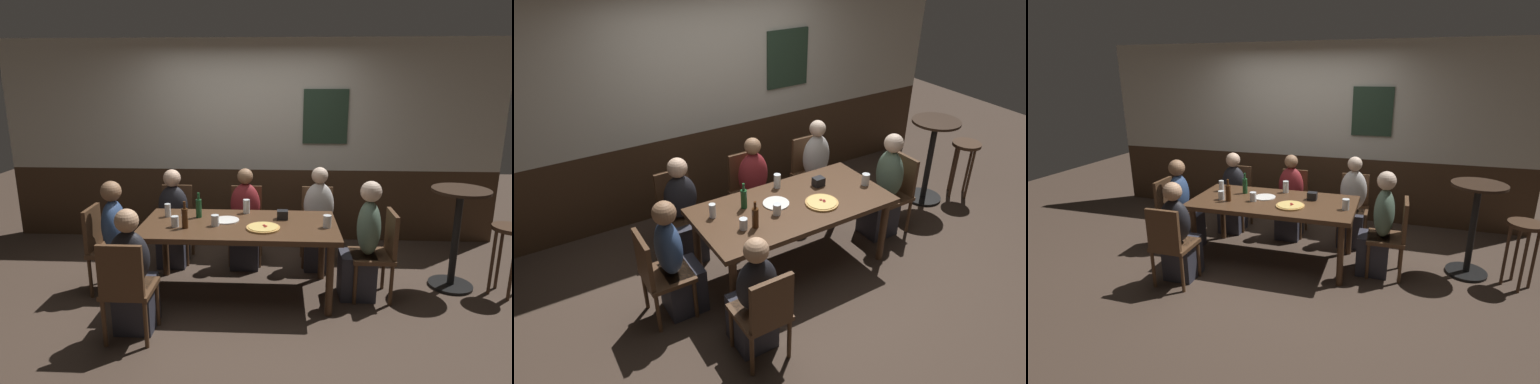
% 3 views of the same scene
% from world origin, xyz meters
% --- Properties ---
extents(ground_plane, '(12.00, 12.00, 0.00)m').
position_xyz_m(ground_plane, '(0.00, 0.00, 0.00)').
color(ground_plane, '#423328').
extents(wall_back, '(6.40, 0.13, 2.60)m').
position_xyz_m(wall_back, '(0.01, 1.65, 1.30)').
color(wall_back, '#3D2819').
rests_on(wall_back, ground_plane).
extents(dining_table, '(1.90, 0.93, 0.74)m').
position_xyz_m(dining_table, '(0.00, 0.00, 0.67)').
color(dining_table, '#472D1C').
rests_on(dining_table, ground_plane).
extents(chair_mid_far, '(0.40, 0.40, 0.88)m').
position_xyz_m(chair_mid_far, '(0.00, 0.88, 0.50)').
color(chair_mid_far, '#513521').
rests_on(chair_mid_far, ground_plane).
extents(chair_left_near, '(0.40, 0.40, 0.88)m').
position_xyz_m(chair_left_near, '(-0.84, -0.88, 0.50)').
color(chair_left_near, '#513521').
rests_on(chair_left_near, ground_plane).
extents(chair_left_far, '(0.40, 0.40, 0.88)m').
position_xyz_m(chair_left_far, '(-0.84, 0.88, 0.50)').
color(chair_left_far, '#513521').
rests_on(chair_left_far, ground_plane).
extents(chair_right_far, '(0.40, 0.40, 0.88)m').
position_xyz_m(chair_right_far, '(0.84, 0.88, 0.50)').
color(chair_right_far, '#513521').
rests_on(chair_right_far, ground_plane).
extents(chair_head_east, '(0.40, 0.40, 0.88)m').
position_xyz_m(chair_head_east, '(1.36, 0.00, 0.50)').
color(chair_head_east, '#513521').
rests_on(chair_head_east, ground_plane).
extents(chair_head_west, '(0.40, 0.40, 0.88)m').
position_xyz_m(chair_head_west, '(-1.36, 0.00, 0.50)').
color(chair_head_west, '#513521').
rests_on(chair_head_west, ground_plane).
extents(person_mid_far, '(0.34, 0.37, 1.13)m').
position_xyz_m(person_mid_far, '(-0.00, 0.72, 0.47)').
color(person_mid_far, '#2D2D38').
rests_on(person_mid_far, ground_plane).
extents(person_left_near, '(0.34, 0.37, 1.10)m').
position_xyz_m(person_left_near, '(-0.84, -0.72, 0.46)').
color(person_left_near, '#2D2D38').
rests_on(person_left_near, ground_plane).
extents(person_left_far, '(0.34, 0.37, 1.11)m').
position_xyz_m(person_left_far, '(-0.84, 0.72, 0.47)').
color(person_left_far, '#2D2D38').
rests_on(person_left_far, ground_plane).
extents(person_right_far, '(0.34, 0.37, 1.16)m').
position_xyz_m(person_right_far, '(0.84, 0.72, 0.49)').
color(person_right_far, '#2D2D38').
rests_on(person_right_far, ground_plane).
extents(person_head_east, '(0.37, 0.34, 1.18)m').
position_xyz_m(person_head_east, '(1.20, 0.00, 0.50)').
color(person_head_east, '#2D2D38').
rests_on(person_head_east, ground_plane).
extents(person_head_west, '(0.37, 0.34, 1.15)m').
position_xyz_m(person_head_west, '(-1.20, 0.00, 0.49)').
color(person_head_west, '#2D2D38').
rests_on(person_head_west, ground_plane).
extents(pizza, '(0.32, 0.32, 0.03)m').
position_xyz_m(pizza, '(0.24, -0.14, 0.75)').
color(pizza, tan).
rests_on(pizza, dining_table).
extents(tumbler_water, '(0.08, 0.08, 0.12)m').
position_xyz_m(tumbler_water, '(0.84, -0.07, 0.79)').
color(tumbler_water, silver).
rests_on(tumbler_water, dining_table).
extents(pint_glass_stout, '(0.07, 0.07, 0.15)m').
position_xyz_m(pint_glass_stout, '(0.04, 0.35, 0.80)').
color(pint_glass_stout, silver).
rests_on(pint_glass_stout, dining_table).
extents(pint_glass_pale, '(0.08, 0.08, 0.11)m').
position_xyz_m(pint_glass_pale, '(-0.22, -0.08, 0.79)').
color(pint_glass_pale, silver).
rests_on(pint_glass_pale, dining_table).
extents(tumbler_short, '(0.06, 0.06, 0.13)m').
position_xyz_m(tumbler_short, '(-0.75, 0.19, 0.80)').
color(tumbler_short, silver).
rests_on(tumbler_short, dining_table).
extents(pint_glass_amber, '(0.07, 0.07, 0.11)m').
position_xyz_m(pint_glass_amber, '(-0.60, -0.13, 0.79)').
color(pint_glass_amber, silver).
rests_on(pint_glass_amber, dining_table).
extents(beer_bottle_green, '(0.06, 0.06, 0.26)m').
position_xyz_m(beer_bottle_green, '(-0.43, 0.18, 0.84)').
color(beer_bottle_green, '#194723').
rests_on(beer_bottle_green, dining_table).
extents(beer_bottle_brown, '(0.06, 0.06, 0.26)m').
position_xyz_m(beer_bottle_brown, '(-0.50, -0.16, 0.84)').
color(beer_bottle_brown, '#42230F').
rests_on(beer_bottle_brown, dining_table).
extents(plate_white_large, '(0.25, 0.25, 0.01)m').
position_xyz_m(plate_white_large, '(-0.14, 0.08, 0.75)').
color(plate_white_large, white).
rests_on(plate_white_large, dining_table).
extents(condiment_caddy, '(0.11, 0.09, 0.09)m').
position_xyz_m(condiment_caddy, '(0.42, 0.16, 0.79)').
color(condiment_caddy, black).
rests_on(condiment_caddy, dining_table).
extents(side_bar_table, '(0.56, 0.56, 1.05)m').
position_xyz_m(side_bar_table, '(2.18, 0.26, 0.62)').
color(side_bar_table, black).
rests_on(side_bar_table, ground_plane).
extents(bar_stool, '(0.34, 0.34, 0.72)m').
position_xyz_m(bar_stool, '(2.63, 0.11, 0.56)').
color(bar_stool, '#422B1C').
rests_on(bar_stool, ground_plane).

